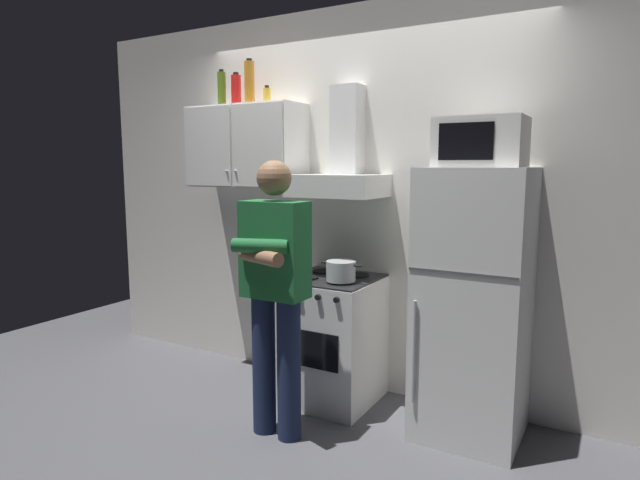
{
  "coord_description": "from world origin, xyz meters",
  "views": [
    {
      "loc": [
        1.62,
        -2.85,
        1.61
      ],
      "look_at": [
        0.0,
        0.0,
        1.15
      ],
      "focal_mm": 29.91,
      "sensor_mm": 36.0,
      "label": 1
    }
  ],
  "objects_px": {
    "refrigerator": "(473,304)",
    "microwave": "(481,142)",
    "cooking_pot": "(341,271)",
    "range_hood": "(341,167)",
    "person_standing": "(275,289)",
    "bottle_soda_red": "(236,90)",
    "stove_oven": "(332,338)",
    "bottle_olive_oil": "(222,89)",
    "bottle_spice_jar": "(267,95)",
    "bottle_liquor_amber": "(249,83)",
    "upper_cabinet": "(246,146)"
  },
  "relations": [
    {
      "from": "person_standing",
      "to": "bottle_olive_oil",
      "type": "height_order",
      "value": "bottle_olive_oil"
    },
    {
      "from": "bottle_spice_jar",
      "to": "bottle_olive_oil",
      "type": "height_order",
      "value": "bottle_olive_oil"
    },
    {
      "from": "range_hood",
      "to": "bottle_soda_red",
      "type": "distance_m",
      "value": 1.07
    },
    {
      "from": "bottle_liquor_amber",
      "to": "bottle_soda_red",
      "type": "height_order",
      "value": "bottle_liquor_amber"
    },
    {
      "from": "upper_cabinet",
      "to": "microwave",
      "type": "xyz_separation_m",
      "value": [
        1.75,
        -0.11,
        -0.01
      ]
    },
    {
      "from": "stove_oven",
      "to": "bottle_soda_red",
      "type": "bearing_deg",
      "value": 170.52
    },
    {
      "from": "stove_oven",
      "to": "range_hood",
      "type": "bearing_deg",
      "value": 90.0
    },
    {
      "from": "upper_cabinet",
      "to": "refrigerator",
      "type": "height_order",
      "value": "upper_cabinet"
    },
    {
      "from": "stove_oven",
      "to": "bottle_spice_jar",
      "type": "relative_size",
      "value": 6.95
    },
    {
      "from": "upper_cabinet",
      "to": "cooking_pot",
      "type": "height_order",
      "value": "upper_cabinet"
    },
    {
      "from": "microwave",
      "to": "cooking_pot",
      "type": "bearing_deg",
      "value": -170.43
    },
    {
      "from": "microwave",
      "to": "bottle_olive_oil",
      "type": "xyz_separation_m",
      "value": [
        -1.97,
        0.1,
        0.44
      ]
    },
    {
      "from": "stove_oven",
      "to": "person_standing",
      "type": "relative_size",
      "value": 0.53
    },
    {
      "from": "bottle_spice_jar",
      "to": "bottle_olive_oil",
      "type": "bearing_deg",
      "value": 178.01
    },
    {
      "from": "upper_cabinet",
      "to": "bottle_liquor_amber",
      "type": "xyz_separation_m",
      "value": [
        0.05,
        -0.01,
        0.46
      ]
    },
    {
      "from": "range_hood",
      "to": "person_standing",
      "type": "bearing_deg",
      "value": -93.91
    },
    {
      "from": "bottle_spice_jar",
      "to": "bottle_soda_red",
      "type": "distance_m",
      "value": 0.32
    },
    {
      "from": "bottle_spice_jar",
      "to": "cooking_pot",
      "type": "bearing_deg",
      "value": -17.57
    },
    {
      "from": "bottle_spice_jar",
      "to": "bottle_olive_oil",
      "type": "xyz_separation_m",
      "value": [
        -0.43,
        0.01,
        0.07
      ]
    },
    {
      "from": "bottle_spice_jar",
      "to": "bottle_liquor_amber",
      "type": "height_order",
      "value": "bottle_liquor_amber"
    },
    {
      "from": "microwave",
      "to": "bottle_olive_oil",
      "type": "distance_m",
      "value": 2.02
    },
    {
      "from": "upper_cabinet",
      "to": "refrigerator",
      "type": "bearing_deg",
      "value": -4.07
    },
    {
      "from": "person_standing",
      "to": "cooking_pot",
      "type": "bearing_deg",
      "value": 69.7
    },
    {
      "from": "microwave",
      "to": "range_hood",
      "type": "bearing_deg",
      "value": 173.54
    },
    {
      "from": "range_hood",
      "to": "bottle_liquor_amber",
      "type": "distance_m",
      "value": 0.96
    },
    {
      "from": "upper_cabinet",
      "to": "bottle_olive_oil",
      "type": "distance_m",
      "value": 0.48
    },
    {
      "from": "range_hood",
      "to": "bottle_spice_jar",
      "type": "height_order",
      "value": "bottle_spice_jar"
    },
    {
      "from": "bottle_liquor_amber",
      "to": "bottle_olive_oil",
      "type": "height_order",
      "value": "bottle_liquor_amber"
    },
    {
      "from": "range_hood",
      "to": "upper_cabinet",
      "type": "bearing_deg",
      "value": -179.91
    },
    {
      "from": "range_hood",
      "to": "refrigerator",
      "type": "distance_m",
      "value": 1.25
    },
    {
      "from": "bottle_spice_jar",
      "to": "bottle_liquor_amber",
      "type": "distance_m",
      "value": 0.18
    },
    {
      "from": "stove_oven",
      "to": "refrigerator",
      "type": "xyz_separation_m",
      "value": [
        0.95,
        0.0,
        0.37
      ]
    },
    {
      "from": "bottle_soda_red",
      "to": "range_hood",
      "type": "bearing_deg",
      "value": -1.51
    },
    {
      "from": "microwave",
      "to": "cooking_pot",
      "type": "xyz_separation_m",
      "value": [
        -0.82,
        -0.14,
        -0.8
      ]
    },
    {
      "from": "microwave",
      "to": "bottle_liquor_amber",
      "type": "xyz_separation_m",
      "value": [
        -1.7,
        0.09,
        0.47
      ]
    },
    {
      "from": "stove_oven",
      "to": "bottle_liquor_amber",
      "type": "bearing_deg",
      "value": 171.54
    },
    {
      "from": "stove_oven",
      "to": "bottle_olive_oil",
      "type": "relative_size",
      "value": 3.19
    },
    {
      "from": "stove_oven",
      "to": "microwave",
      "type": "distance_m",
      "value": 1.62
    },
    {
      "from": "refrigerator",
      "to": "bottle_liquor_amber",
      "type": "bearing_deg",
      "value": 176.28
    },
    {
      "from": "cooking_pot",
      "to": "microwave",
      "type": "bearing_deg",
      "value": 9.57
    },
    {
      "from": "refrigerator",
      "to": "cooking_pot",
      "type": "xyz_separation_m",
      "value": [
        -0.82,
        -0.12,
        0.14
      ]
    },
    {
      "from": "person_standing",
      "to": "bottle_soda_red",
      "type": "height_order",
      "value": "bottle_soda_red"
    },
    {
      "from": "refrigerator",
      "to": "microwave",
      "type": "xyz_separation_m",
      "value": [
        -0.0,
        0.02,
        0.94
      ]
    },
    {
      "from": "bottle_soda_red",
      "to": "upper_cabinet",
      "type": "bearing_deg",
      "value": -14.0
    },
    {
      "from": "cooking_pot",
      "to": "stove_oven",
      "type": "bearing_deg",
      "value": 137.51
    },
    {
      "from": "range_hood",
      "to": "person_standing",
      "type": "xyz_separation_m",
      "value": [
        -0.05,
        -0.73,
        -0.7
      ]
    },
    {
      "from": "refrigerator",
      "to": "stove_oven",
      "type": "bearing_deg",
      "value": -179.96
    },
    {
      "from": "bottle_spice_jar",
      "to": "stove_oven",
      "type": "bearing_deg",
      "value": -10.47
    },
    {
      "from": "bottle_spice_jar",
      "to": "refrigerator",
      "type": "bearing_deg",
      "value": -4.02
    },
    {
      "from": "bottle_spice_jar",
      "to": "bottle_olive_oil",
      "type": "distance_m",
      "value": 0.43
    }
  ]
}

